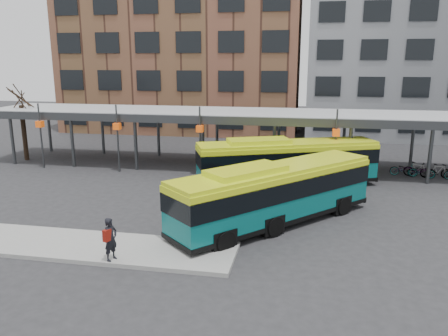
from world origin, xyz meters
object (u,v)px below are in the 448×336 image
bus_front (275,192)px  bus_rear (286,161)px  tree (24,130)px  pedestrian (110,239)px

bus_front → bus_rear: bus_rear is taller
tree → bus_rear: tree is taller
bus_front → bus_rear: bearing=40.6°
bus_rear → pedestrian: bearing=-138.8°
bus_rear → pedestrian: (-6.15, -12.38, -0.57)m
pedestrian → bus_rear: bearing=-8.0°
tree → bus_front: tree is taller
tree → bus_front: (20.75, -10.67, -0.81)m
bus_front → pedestrian: bearing=175.3°
bus_front → bus_rear: size_ratio=0.87×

